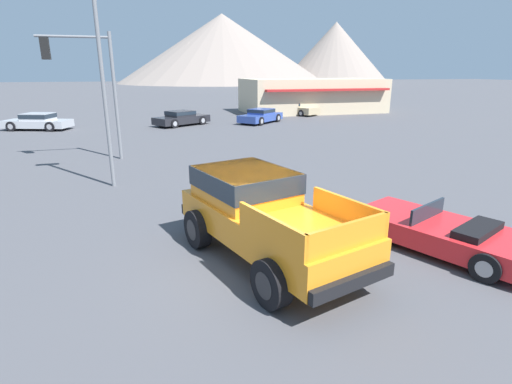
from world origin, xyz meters
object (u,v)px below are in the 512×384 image
at_px(parked_car_silver, 38,121).
at_px(traffic_light_main, 86,73).
at_px(red_convertible_car, 445,233).
at_px(street_lamp_post, 100,58).
at_px(parked_car_tan, 296,108).
at_px(parked_car_dark, 181,118).
at_px(parked_car_blue, 261,116).
at_px(orange_pickup_truck, 261,211).

distance_m(parked_car_silver, traffic_light_main, 13.26).
height_order(red_convertible_car, street_lamp_post, street_lamp_post).
xyz_separation_m(red_convertible_car, traffic_light_main, (-8.74, 12.81, 3.54)).
distance_m(parked_car_tan, traffic_light_main, 23.33).
distance_m(parked_car_dark, parked_car_tan, 12.25).
height_order(parked_car_tan, traffic_light_main, traffic_light_main).
xyz_separation_m(red_convertible_car, parked_car_blue, (2.81, 23.95, 0.17)).
distance_m(red_convertible_car, parked_car_blue, 24.11).
xyz_separation_m(parked_car_silver, street_lamp_post, (5.82, -16.79, 3.87)).
bearing_deg(orange_pickup_truck, parked_car_silver, 94.74).
bearing_deg(traffic_light_main, orange_pickup_truck, 110.84).
xyz_separation_m(parked_car_silver, parked_car_blue, (16.35, -0.75, -0.02)).
bearing_deg(parked_car_blue, traffic_light_main, 92.57).
xyz_separation_m(orange_pickup_truck, parked_car_blue, (7.03, 23.02, -0.49)).
bearing_deg(street_lamp_post, orange_pickup_truck, -63.37).
distance_m(red_convertible_car, parked_car_tan, 29.94).
bearing_deg(parked_car_silver, street_lamp_post, -141.23).
relative_size(orange_pickup_truck, parked_car_dark, 1.20).
xyz_separation_m(red_convertible_car, parked_car_silver, (-13.54, 24.70, 0.20)).
bearing_deg(red_convertible_car, parked_car_dark, 73.73).
xyz_separation_m(parked_car_tan, street_lamp_post, (-15.53, -21.00, 3.86)).
xyz_separation_m(red_convertible_car, street_lamp_post, (-7.72, 7.91, 4.06)).
distance_m(parked_car_dark, parked_car_blue, 6.30).
xyz_separation_m(parked_car_tan, parked_car_silver, (-21.35, -4.21, -0.01)).
relative_size(parked_car_blue, traffic_light_main, 0.76).
bearing_deg(traffic_light_main, parked_car_blue, -136.04).
distance_m(parked_car_dark, traffic_light_main, 12.97).
bearing_deg(parked_car_dark, traffic_light_main, -56.74).
xyz_separation_m(orange_pickup_truck, street_lamp_post, (-3.50, 6.98, 3.40)).
relative_size(parked_car_silver, parked_car_blue, 1.11).
bearing_deg(traffic_light_main, red_convertible_car, 124.33).
height_order(parked_car_silver, traffic_light_main, traffic_light_main).
bearing_deg(parked_car_dark, parked_car_tan, 80.82).
xyz_separation_m(red_convertible_car, parked_car_dark, (-3.49, 24.17, 0.17)).
bearing_deg(street_lamp_post, red_convertible_car, -45.69).
bearing_deg(parked_car_silver, traffic_light_main, -138.38).
distance_m(orange_pickup_truck, parked_car_blue, 24.07).
bearing_deg(red_convertible_car, street_lamp_post, 109.83).
bearing_deg(parked_car_blue, parked_car_tan, -86.61).
bearing_deg(orange_pickup_truck, parked_car_dark, 71.51).
bearing_deg(traffic_light_main, parked_car_dark, -114.82).
bearing_deg(street_lamp_post, parked_car_blue, 56.70).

